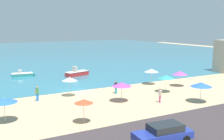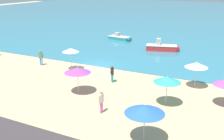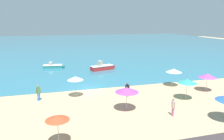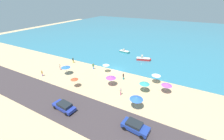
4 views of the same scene
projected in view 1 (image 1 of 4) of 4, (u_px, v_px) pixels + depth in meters
The scene contains 17 objects.
ground_plane at pixel (76, 91), 38.07m from camera, with size 160.00×160.00×0.00m, color tan.
sea at pixel (9, 54), 85.54m from camera, with size 150.00×110.00×0.05m, color teal.
coastal_road at pixel (161, 136), 22.53m from camera, with size 80.00×8.00×0.06m, color #3D3336.
beach_umbrella_0 at pixel (151, 70), 41.76m from camera, with size 2.06×2.06×2.46m.
beach_umbrella_1 at pixel (4, 100), 25.49m from camera, with size 2.37×2.37×2.36m.
beach_umbrella_2 at pixel (84, 101), 25.23m from camera, with size 1.70×1.70×2.35m.
beach_umbrella_3 at pixel (70, 79), 34.81m from camera, with size 1.83×1.83×2.51m.
beach_umbrella_4 at pixel (201, 84), 32.14m from camera, with size 2.43×2.43×2.46m.
beach_umbrella_5 at pixel (180, 73), 40.65m from camera, with size 2.18×2.18×2.31m.
beach_umbrella_6 at pixel (122, 84), 32.42m from camera, with size 2.30×2.30×2.39m.
beach_umbrella_7 at pixel (166, 77), 36.97m from camera, with size 2.15×2.15×2.40m.
bather_2 at pixel (37, 93), 32.91m from camera, with size 0.53×0.35×1.80m.
bather_4 at pixel (116, 87), 36.52m from camera, with size 0.46×0.40×1.67m.
bather_5 at pixel (160, 94), 32.21m from camera, with size 0.23×0.57×1.77m.
parked_car_0 at pixel (163, 133), 21.18m from camera, with size 4.66×2.26×1.45m.
skiff_nearshore at pixel (22, 74), 48.74m from camera, with size 4.04×1.97×1.13m.
skiff_offshore at pixel (77, 73), 49.21m from camera, with size 4.70×2.61×1.68m.
Camera 1 is at (-13.79, -34.81, 8.91)m, focal length 45.00 mm.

